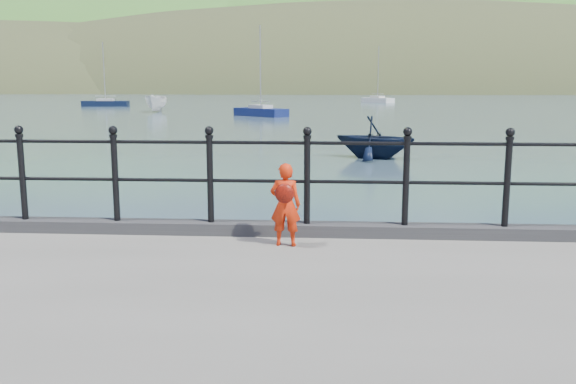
# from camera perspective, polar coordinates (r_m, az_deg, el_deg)

# --- Properties ---
(ground) EXTENTS (600.00, 600.00, 0.00)m
(ground) POSITION_cam_1_polar(r_m,az_deg,el_deg) (8.08, -2.56, -10.60)
(ground) COLOR #2D4251
(ground) RESTS_ON ground
(kerb) EXTENTS (60.00, 0.30, 0.15)m
(kerb) POSITION_cam_1_polar(r_m,az_deg,el_deg) (7.62, -2.75, -3.42)
(kerb) COLOR #28282B
(kerb) RESTS_ON quay
(railing) EXTENTS (18.11, 0.11, 1.20)m
(railing) POSITION_cam_1_polar(r_m,az_deg,el_deg) (7.48, -2.80, 2.17)
(railing) COLOR black
(railing) RESTS_ON kerb
(far_shore) EXTENTS (830.00, 200.00, 156.00)m
(far_shore) POSITION_cam_1_polar(r_m,az_deg,el_deg) (251.04, 12.44, 4.07)
(far_shore) COLOR #333A21
(far_shore) RESTS_ON ground
(child) EXTENTS (0.37, 0.31, 0.97)m
(child) POSITION_cam_1_polar(r_m,az_deg,el_deg) (7.00, -0.25, -1.12)
(child) COLOR red
(child) RESTS_ON quay
(launch_white) EXTENTS (1.83, 4.60, 1.76)m
(launch_white) POSITION_cam_1_polar(r_m,az_deg,el_deg) (63.41, -12.19, 8.11)
(launch_white) COLOR white
(launch_white) RESTS_ON ground
(launch_navy) EXTENTS (3.90, 3.68, 1.63)m
(launch_navy) POSITION_cam_1_polar(r_m,az_deg,el_deg) (23.75, 8.11, 5.09)
(launch_navy) COLOR black
(launch_navy) RESTS_ON ground
(sailboat_deep) EXTENTS (4.88, 5.62, 8.58)m
(sailboat_deep) POSITION_cam_1_polar(r_m,az_deg,el_deg) (94.85, 8.37, 8.50)
(sailboat_deep) COLOR silver
(sailboat_deep) RESTS_ON ground
(sailboat_port) EXTENTS (5.24, 4.96, 8.01)m
(sailboat_port) POSITION_cam_1_polar(r_m,az_deg,el_deg) (54.40, -2.57, 7.46)
(sailboat_port) COLOR navy
(sailboat_port) RESTS_ON ground
(sailboat_left) EXTENTS (5.82, 2.27, 8.13)m
(sailboat_left) POSITION_cam_1_polar(r_m,az_deg,el_deg) (80.88, -16.69, 7.92)
(sailboat_left) COLOR black
(sailboat_left) RESTS_ON ground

